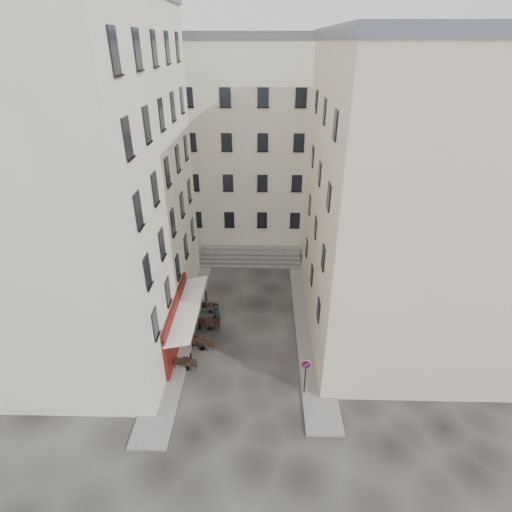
{
  "coord_description": "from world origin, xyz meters",
  "views": [
    {
      "loc": [
        1.25,
        -19.66,
        17.93
      ],
      "look_at": [
        0.68,
        4.0,
        5.15
      ],
      "focal_mm": 28.0,
      "sensor_mm": 36.0,
      "label": 1
    }
  ],
  "objects_px": {
    "no_parking_sign": "(306,370)",
    "bistro_table_b": "(203,343)",
    "pedestrian": "(216,315)",
    "bistro_table_a": "(186,363)"
  },
  "relations": [
    {
      "from": "no_parking_sign",
      "to": "bistro_table_b",
      "type": "distance_m",
      "value": 7.44
    },
    {
      "from": "bistro_table_b",
      "to": "pedestrian",
      "type": "xyz_separation_m",
      "value": [
        0.63,
        2.5,
        0.36
      ]
    },
    {
      "from": "bistro_table_a",
      "to": "bistro_table_b",
      "type": "xyz_separation_m",
      "value": [
        0.77,
        1.87,
        0.01
      ]
    },
    {
      "from": "no_parking_sign",
      "to": "bistro_table_a",
      "type": "xyz_separation_m",
      "value": [
        -7.12,
        1.78,
        -1.31
      ]
    },
    {
      "from": "no_parking_sign",
      "to": "pedestrian",
      "type": "xyz_separation_m",
      "value": [
        -5.72,
        6.16,
        -0.94
      ]
    },
    {
      "from": "bistro_table_a",
      "to": "bistro_table_b",
      "type": "height_order",
      "value": "bistro_table_b"
    },
    {
      "from": "no_parking_sign",
      "to": "pedestrian",
      "type": "distance_m",
      "value": 8.46
    },
    {
      "from": "no_parking_sign",
      "to": "bistro_table_a",
      "type": "height_order",
      "value": "no_parking_sign"
    },
    {
      "from": "bistro_table_b",
      "to": "pedestrian",
      "type": "height_order",
      "value": "pedestrian"
    },
    {
      "from": "no_parking_sign",
      "to": "bistro_table_b",
      "type": "relative_size",
      "value": 1.82
    }
  ]
}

